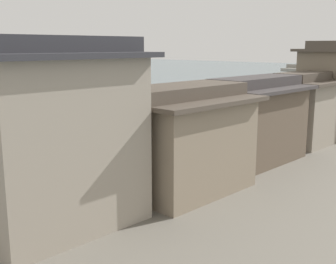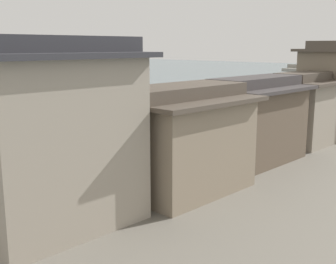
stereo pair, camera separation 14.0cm
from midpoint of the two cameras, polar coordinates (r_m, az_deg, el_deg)
The scene contains 7 objects.
boat_moored_nearest at distance 33.80m, azimuth -15.43°, elevation -3.72°, with size 2.60×3.63×0.78m.
boat_moored_third at distance 35.68m, azimuth 4.95°, elevation -2.83°, with size 1.46×5.31×0.37m.
house_waterfront_nearest at distance 19.83m, azimuth -14.84°, elevation -0.58°, with size 5.85×8.14×8.74m.
house_waterfront_second at distance 24.68m, azimuth 1.70°, elevation -0.96°, with size 6.70×8.12×6.14m.
house_waterfront_tall at distance 31.57m, azimuth 11.48°, elevation 1.57°, with size 5.72×8.20×6.14m.
house_waterfront_narrow at distance 37.77m, azimuth 17.35°, elevation 2.92°, with size 5.59×5.41×6.14m.
house_waterfront_far at distance 42.91m, azimuth 21.27°, elevation 5.36°, with size 5.90×6.93×8.74m.
Camera 1 is at (27.59, -5.40, 8.93)m, focal length 45.39 mm.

